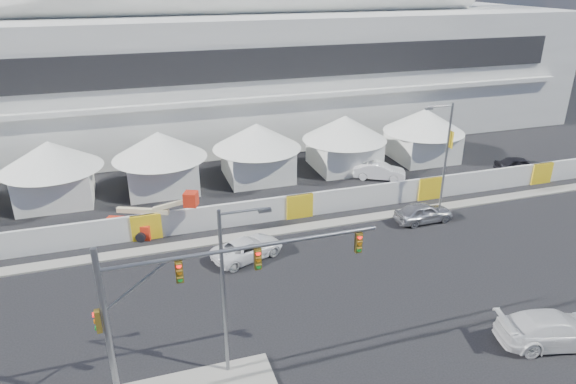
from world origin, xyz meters
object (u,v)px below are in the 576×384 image
object	(u,v)px
lot_car_a	(379,171)
streetlight_median	(228,283)
streetlight_curb	(445,149)
boom_lift	(138,222)
pickup_near	(554,329)
traffic_mast	(168,311)
sedan_silver	(424,212)
pickup_curb	(247,248)
lot_car_b	(520,165)

from	to	relation	value
lot_car_a	streetlight_median	size ratio (longest dim) A/B	0.56
streetlight_curb	boom_lift	xyz separation A→B (m)	(-24.23, 3.00, -4.23)
lot_car_a	streetlight_curb	distance (m)	8.91
pickup_near	traffic_mast	bearing A→B (deg)	96.15
sedan_silver	pickup_curb	distance (m)	14.70
pickup_near	traffic_mast	world-z (taller)	traffic_mast
traffic_mast	streetlight_median	size ratio (longest dim) A/B	1.45
lot_car_b	boom_lift	distance (m)	36.65
pickup_curb	traffic_mast	distance (m)	13.61
streetlight_median	lot_car_b	bearing A→B (deg)	29.20
lot_car_b	streetlight_median	world-z (taller)	streetlight_median
sedan_silver	pickup_near	world-z (taller)	pickup_near
sedan_silver	lot_car_a	bearing A→B (deg)	-6.67
lot_car_a	traffic_mast	size ratio (longest dim) A/B	0.39
sedan_silver	boom_lift	world-z (taller)	boom_lift
pickup_curb	boom_lift	world-z (taller)	boom_lift
lot_car_a	boom_lift	xyz separation A→B (m)	(-22.59, -4.56, 0.20)
sedan_silver	boom_lift	size ratio (longest dim) A/B	0.61
sedan_silver	streetlight_median	xyz separation A→B (m)	(-18.00, -11.76, 4.40)
sedan_silver	lot_car_a	distance (m)	9.42
sedan_silver	traffic_mast	world-z (taller)	traffic_mast
traffic_mast	boom_lift	world-z (taller)	traffic_mast
pickup_curb	streetlight_curb	size ratio (longest dim) A/B	0.57
boom_lift	streetlight_median	bearing A→B (deg)	-53.28
sedan_silver	pickup_near	distance (m)	14.96
traffic_mast	streetlight_median	xyz separation A→B (m)	(2.82, 0.82, 0.38)
traffic_mast	pickup_curb	bearing A→B (deg)	61.67
pickup_near	traffic_mast	size ratio (longest dim) A/B	0.48
traffic_mast	streetlight_curb	bearing A→B (deg)	31.64
pickup_near	lot_car_a	bearing A→B (deg)	8.05
pickup_near	lot_car_b	world-z (taller)	pickup_near
lot_car_a	lot_car_b	world-z (taller)	lot_car_b
streetlight_curb	sedan_silver	bearing A→B (deg)	-144.46
lot_car_a	traffic_mast	bearing A→B (deg)	164.56
pickup_near	streetlight_median	size ratio (longest dim) A/B	0.70
sedan_silver	streetlight_median	bearing A→B (deg)	121.94
lot_car_b	streetlight_curb	bearing A→B (deg)	124.74
streetlight_median	lot_car_a	bearing A→B (deg)	48.20
pickup_curb	boom_lift	bearing A→B (deg)	29.52
lot_car_a	boom_lift	distance (m)	23.04
streetlight_curb	boom_lift	distance (m)	24.78
lot_car_b	traffic_mast	xyz separation A→B (m)	(-35.73, -19.22, 4.01)
pickup_near	lot_car_a	size ratio (longest dim) A/B	1.24
sedan_silver	lot_car_b	size ratio (longest dim) A/B	0.98
streetlight_median	streetlight_curb	distance (m)	24.61
streetlight_curb	boom_lift	size ratio (longest dim) A/B	1.18
lot_car_a	boom_lift	bearing A→B (deg)	130.67
pickup_curb	lot_car_a	xyz separation A→B (m)	(15.55, 10.53, 0.09)
streetlight_median	boom_lift	size ratio (longest dim) A/B	1.15
streetlight_median	sedan_silver	bearing A→B (deg)	33.15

